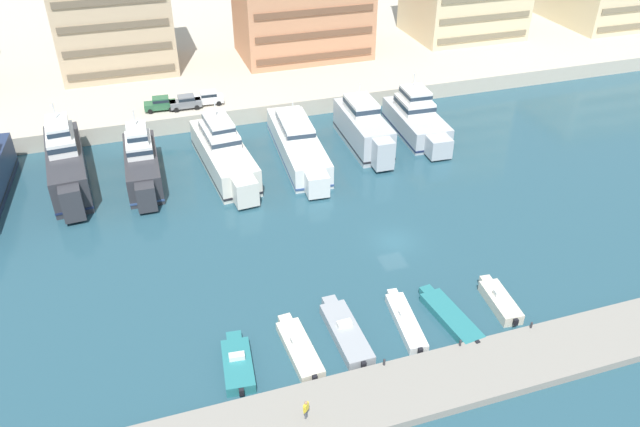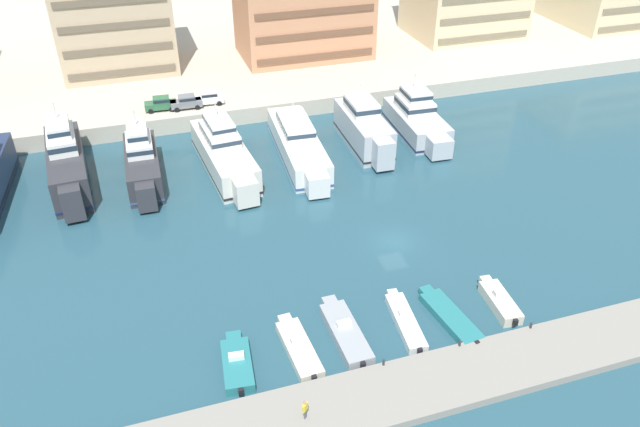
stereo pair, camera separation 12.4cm
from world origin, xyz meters
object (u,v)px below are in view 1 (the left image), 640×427
yacht_silver_center_right (364,128)px  yacht_silver_mid_right (417,119)px  motorboat_white_center_left (405,321)px  yacht_charcoal_mid_left (142,163)px  car_white_mid_left (208,98)px  yacht_ivory_center_left (224,153)px  motorboat_teal_far_left (238,364)px  motorboat_grey_mid_left (345,332)px  motorboat_cream_center_right (499,301)px  car_green_far_left (160,103)px  motorboat_teal_center (450,316)px  yacht_charcoal_left (66,163)px  car_grey_left (186,102)px  motorboat_cream_left (299,347)px  pedestrian_near_edge (306,408)px  yacht_white_center (298,144)px

yacht_silver_center_right → yacht_silver_mid_right: size_ratio=0.96×
yacht_silver_mid_right → motorboat_white_center_left: yacht_silver_mid_right is taller
yacht_charcoal_mid_left → car_white_mid_left: yacht_charcoal_mid_left is taller
yacht_ivory_center_left → motorboat_teal_far_left: yacht_ivory_center_left is taller
yacht_ivory_center_left → motorboat_grey_mid_left: (4.07, -30.54, -1.70)m
motorboat_teal_far_left → yacht_silver_mid_right: bearing=47.1°
motorboat_cream_center_right → car_green_far_left: (-23.66, 45.61, 2.72)m
motorboat_teal_center → yacht_charcoal_left: bearing=132.3°
motorboat_teal_far_left → motorboat_grey_mid_left: motorboat_grey_mid_left is taller
yacht_charcoal_left → car_green_far_left: size_ratio=4.23×
motorboat_teal_center → car_white_mid_left: 47.59m
motorboat_teal_center → car_grey_left: (-15.48, 45.38, 2.88)m
yacht_charcoal_left → car_grey_left: (15.01, 11.86, 0.53)m
motorboat_teal_far_left → car_white_mid_left: (5.62, 45.62, 2.78)m
motorboat_teal_far_left → motorboat_cream_left: bearing=2.7°
yacht_silver_mid_right → car_grey_left: 30.62m
motorboat_white_center_left → motorboat_cream_center_right: motorboat_cream_center_right is taller
yacht_charcoal_left → motorboat_cream_left: size_ratio=2.37×
motorboat_cream_left → motorboat_teal_far_left: bearing=-177.3°
motorboat_cream_center_right → yacht_silver_center_right: bearing=90.3°
motorboat_cream_left → motorboat_teal_center: size_ratio=0.95×
motorboat_grey_mid_left → car_white_mid_left: (-3.41, 44.96, 2.76)m
yacht_charcoal_left → motorboat_teal_far_left: yacht_charcoal_left is taller
motorboat_white_center_left → pedestrian_near_edge: (-10.79, -7.05, 1.31)m
yacht_silver_center_right → car_grey_left: yacht_silver_center_right is taller
motorboat_cream_left → motorboat_cream_center_right: 17.99m
motorboat_white_center_left → motorboat_teal_far_left: bearing=-178.3°
yacht_white_center → car_green_far_left: 20.52m
car_white_mid_left → yacht_ivory_center_left: bearing=-92.6°
yacht_charcoal_mid_left → car_white_mid_left: (9.98, 14.16, 0.98)m
yacht_white_center → car_green_far_left: bearing=136.3°
yacht_ivory_center_left → motorboat_white_center_left: size_ratio=2.44×
motorboat_teal_far_left → motorboat_white_center_left: 14.28m
motorboat_teal_center → car_green_far_left: bearing=112.2°
yacht_charcoal_left → motorboat_teal_center: (30.49, -33.53, -2.35)m
motorboat_teal_far_left → motorboat_white_center_left: motorboat_teal_far_left is taller
yacht_charcoal_left → car_grey_left: yacht_charcoal_left is taller
yacht_charcoal_left → motorboat_cream_center_right: (35.39, -33.25, -2.18)m
yacht_ivory_center_left → car_grey_left: yacht_ivory_center_left is taller
motorboat_teal_far_left → motorboat_teal_center: bearing=-0.7°
yacht_silver_center_right → motorboat_teal_center: (-4.75, -32.14, -2.01)m
pedestrian_near_edge → motorboat_teal_center: bearing=23.7°
motorboat_cream_center_right → car_grey_left: (-20.38, 45.11, 2.72)m
motorboat_teal_center → motorboat_cream_center_right: motorboat_cream_center_right is taller
pedestrian_near_edge → motorboat_cream_left: bearing=77.7°
yacht_silver_center_right → motorboat_cream_left: size_ratio=1.99×
yacht_silver_center_right → motorboat_teal_far_left: yacht_silver_center_right is taller
motorboat_grey_mid_left → motorboat_white_center_left: bearing=-2.7°
yacht_white_center → pedestrian_near_edge: (-10.62, -38.16, -0.05)m
yacht_white_center → motorboat_grey_mid_left: size_ratio=2.47×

